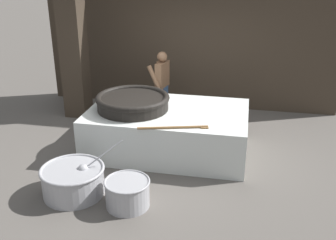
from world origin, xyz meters
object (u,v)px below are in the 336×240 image
Objects in this scene: giant_wok_near at (133,102)px; prep_bowl_vegetables at (73,180)px; prep_bowl_meat at (127,192)px; cook at (162,84)px.

giant_wok_near is 1.12× the size of prep_bowl_vegetables.
prep_bowl_meat is at bearing -76.89° from giant_wok_near.
prep_bowl_vegetables is at bearing 89.13° from cook.
cook is 3.32m from prep_bowl_meat.
cook is 2.30× the size of prep_bowl_meat.
giant_wok_near is at bearing 93.03° from cook.
prep_bowl_meat is at bearing -8.64° from prep_bowl_vegetables.
prep_bowl_vegetables is 0.89m from prep_bowl_meat.
cook is at bearing 77.91° from prep_bowl_vegetables.
giant_wok_near reaches higher than prep_bowl_vegetables.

